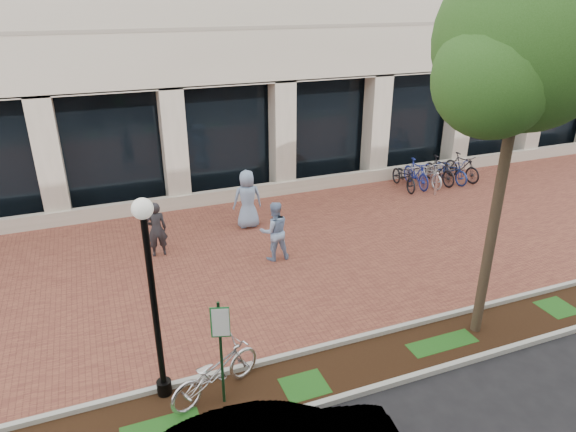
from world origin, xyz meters
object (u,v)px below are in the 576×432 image
object	(u,v)px
locked_bicycle	(215,371)
pedestrian_mid	(274,231)
bollard	(436,184)
bike_rack_cluster	(433,172)
lamppost	(153,291)
street_tree	(525,53)
pedestrian_left	(156,229)
pedestrian_right	(247,199)
parking_sign	(221,340)

from	to	relation	value
locked_bicycle	pedestrian_mid	bearing A→B (deg)	-55.02
locked_bicycle	bollard	xyz separation A→B (m)	(10.27, 7.21, -0.05)
bike_rack_cluster	lamppost	bearing A→B (deg)	-145.98
lamppost	street_tree	distance (m)	7.94
lamppost	pedestrian_left	world-z (taller)	lamppost
locked_bicycle	street_tree	bearing A→B (deg)	-114.82
pedestrian_right	street_tree	bearing A→B (deg)	118.35
pedestrian_left	bollard	bearing A→B (deg)	-175.50
pedestrian_left	pedestrian_mid	world-z (taller)	pedestrian_mid
street_tree	lamppost	bearing A→B (deg)	175.93
parking_sign	bollard	world-z (taller)	parking_sign
locked_bicycle	pedestrian_mid	xyz separation A→B (m)	(2.90, 4.70, 0.35)
parking_sign	lamppost	xyz separation A→B (m)	(-1.01, 0.64, 0.87)
street_tree	locked_bicycle	size ratio (longest dim) A/B	3.95
pedestrian_mid	lamppost	bearing A→B (deg)	51.59
parking_sign	street_tree	bearing A→B (deg)	18.54
locked_bicycle	lamppost	bearing A→B (deg)	46.22
locked_bicycle	bike_rack_cluster	distance (m)	13.73
pedestrian_mid	bollard	size ratio (longest dim) A/B	1.88
pedestrian_left	bike_rack_cluster	world-z (taller)	pedestrian_left
parking_sign	street_tree	xyz separation A→B (m)	(5.96, 0.14, 4.64)
pedestrian_left	pedestrian_mid	xyz separation A→B (m)	(3.08, -1.44, 0.05)
pedestrian_left	bollard	distance (m)	10.52
pedestrian_mid	bike_rack_cluster	xyz separation A→B (m)	(8.04, 3.61, -0.36)
street_tree	pedestrian_right	xyz separation A→B (m)	(-3.20, 7.25, -5.10)
pedestrian_left	pedestrian_mid	bearing A→B (deg)	153.64
parking_sign	pedestrian_left	world-z (taller)	parking_sign
street_tree	bollard	distance (m)	10.16
bollard	pedestrian_mid	bearing A→B (deg)	-161.21
parking_sign	pedestrian_right	world-z (taller)	parking_sign
bollard	pedestrian_right	bearing A→B (deg)	-179.14
pedestrian_right	locked_bicycle	bearing A→B (deg)	72.72
pedestrian_right	pedestrian_mid	bearing A→B (deg)	95.76
parking_sign	pedestrian_right	bearing A→B (deg)	86.66
pedestrian_left	pedestrian_mid	distance (m)	3.40
street_tree	locked_bicycle	bearing A→B (deg)	178.57
lamppost	pedestrian_left	xyz separation A→B (m)	(0.74, 5.80, -1.45)
pedestrian_left	bike_rack_cluster	xyz separation A→B (m)	(11.12, 2.17, -0.31)
locked_bicycle	bike_rack_cluster	size ratio (longest dim) A/B	0.56
bollard	bike_rack_cluster	distance (m)	1.28
lamppost	street_tree	xyz separation A→B (m)	(6.97, -0.50, 3.78)
pedestrian_right	bike_rack_cluster	distance (m)	8.19
pedestrian_left	bike_rack_cluster	distance (m)	11.33
pedestrian_left	pedestrian_right	size ratio (longest dim) A/B	0.86
pedestrian_right	bollard	xyz separation A→B (m)	(7.43, 0.11, -0.49)
locked_bicycle	bike_rack_cluster	xyz separation A→B (m)	(10.93, 8.31, -0.01)
pedestrian_right	bike_rack_cluster	world-z (taller)	pedestrian_right
lamppost	locked_bicycle	size ratio (longest dim) A/B	2.01
street_tree	locked_bicycle	distance (m)	8.19
parking_sign	bollard	xyz separation A→B (m)	(10.19, 7.50, -0.94)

